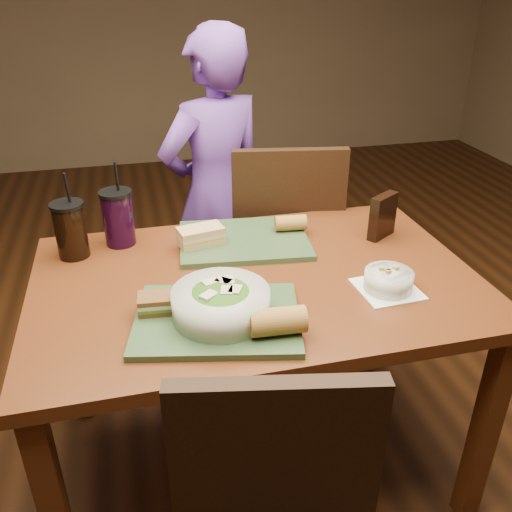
# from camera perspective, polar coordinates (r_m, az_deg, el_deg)

# --- Properties ---
(ground) EXTENTS (6.00, 6.00, 0.00)m
(ground) POSITION_cam_1_polar(r_m,az_deg,el_deg) (2.08, 0.00, -20.35)
(ground) COLOR #381C0B
(ground) RESTS_ON ground
(dining_table) EXTENTS (1.30, 0.85, 0.75)m
(dining_table) POSITION_cam_1_polar(r_m,az_deg,el_deg) (1.65, 0.00, -4.93)
(dining_table) COLOR #592911
(dining_table) RESTS_ON ground
(chair_far) EXTENTS (0.49, 0.50, 0.99)m
(chair_far) POSITION_cam_1_polar(r_m,az_deg,el_deg) (2.23, 2.56, 1.11)
(chair_far) COLOR black
(chair_far) RESTS_ON ground
(diner) EXTENTS (0.60, 0.50, 1.39)m
(diner) POSITION_cam_1_polar(r_m,az_deg,el_deg) (2.34, -4.27, 6.32)
(diner) COLOR #67389C
(diner) RESTS_ON ground
(tray_near) EXTENTS (0.48, 0.40, 0.02)m
(tray_near) POSITION_cam_1_polar(r_m,az_deg,el_deg) (1.41, -4.09, -6.64)
(tray_near) COLOR #334B2A
(tray_near) RESTS_ON dining_table
(tray_far) EXTENTS (0.45, 0.36, 0.02)m
(tray_far) POSITION_cam_1_polar(r_m,az_deg,el_deg) (1.80, -1.28, 1.68)
(tray_far) COLOR #334B2A
(tray_far) RESTS_ON dining_table
(salad_bowl) EXTENTS (0.25, 0.25, 0.08)m
(salad_bowl) POSITION_cam_1_polar(r_m,az_deg,el_deg) (1.38, -3.72, -4.80)
(salad_bowl) COLOR silver
(salad_bowl) RESTS_ON tray_near
(soup_bowl) EXTENTS (0.17, 0.17, 0.07)m
(soup_bowl) POSITION_cam_1_polar(r_m,az_deg,el_deg) (1.57, 13.77, -2.49)
(soup_bowl) COLOR white
(soup_bowl) RESTS_ON dining_table
(sandwich_near) EXTENTS (0.10, 0.08, 0.05)m
(sandwich_near) POSITION_cam_1_polar(r_m,az_deg,el_deg) (1.43, -10.33, -4.89)
(sandwich_near) COLOR #593819
(sandwich_near) RESTS_ON tray_near
(sandwich_far) EXTENTS (0.15, 0.10, 0.06)m
(sandwich_far) POSITION_cam_1_polar(r_m,az_deg,el_deg) (1.75, -5.85, 2.15)
(sandwich_far) COLOR tan
(sandwich_far) RESTS_ON tray_far
(baguette_near) EXTENTS (0.14, 0.08, 0.07)m
(baguette_near) POSITION_cam_1_polar(r_m,az_deg,el_deg) (1.32, 2.31, -6.88)
(baguette_near) COLOR #AD7533
(baguette_near) RESTS_ON tray_near
(baguette_far) EXTENTS (0.11, 0.06, 0.05)m
(baguette_far) POSITION_cam_1_polar(r_m,az_deg,el_deg) (1.84, 3.64, 3.50)
(baguette_far) COLOR #AD7533
(baguette_far) RESTS_ON tray_far
(cup_cola) EXTENTS (0.10, 0.10, 0.28)m
(cup_cola) POSITION_cam_1_polar(r_m,az_deg,el_deg) (1.77, -18.93, 2.65)
(cup_cola) COLOR black
(cup_cola) RESTS_ON dining_table
(cup_berry) EXTENTS (0.10, 0.10, 0.28)m
(cup_berry) POSITION_cam_1_polar(r_m,az_deg,el_deg) (1.81, -14.31, 3.96)
(cup_berry) COLOR black
(cup_berry) RESTS_ON dining_table
(chip_bag) EXTENTS (0.12, 0.09, 0.15)m
(chip_bag) POSITION_cam_1_polar(r_m,az_deg,el_deg) (1.86, 13.19, 4.10)
(chip_bag) COLOR black
(chip_bag) RESTS_ON dining_table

